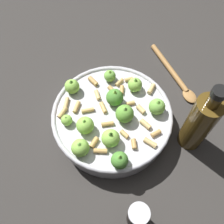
% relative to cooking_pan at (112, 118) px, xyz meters
% --- Properties ---
extents(ground_plane, '(2.40, 2.40, 0.00)m').
position_rel_cooking_pan_xyz_m(ground_plane, '(-0.00, 0.00, -0.04)').
color(ground_plane, '#2D2B28').
extents(cooking_pan, '(0.31, 0.31, 0.12)m').
position_rel_cooking_pan_xyz_m(cooking_pan, '(0.00, 0.00, 0.00)').
color(cooking_pan, '#B7B7BC').
rests_on(cooking_pan, ground).
extents(pepper_shaker, '(0.05, 0.05, 0.09)m').
position_rel_cooking_pan_xyz_m(pepper_shaker, '(0.25, -0.00, 0.00)').
color(pepper_shaker, black).
rests_on(pepper_shaker, ground).
extents(olive_oil_bottle, '(0.06, 0.06, 0.24)m').
position_rel_cooking_pan_xyz_m(olive_oil_bottle, '(0.09, 0.20, 0.05)').
color(olive_oil_bottle, '#4C3814').
rests_on(olive_oil_bottle, ground).
extents(wooden_spoon, '(0.25, 0.08, 0.02)m').
position_rel_cooking_pan_xyz_m(wooden_spoon, '(-0.12, 0.23, -0.04)').
color(wooden_spoon, '#9E703D').
rests_on(wooden_spoon, ground).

